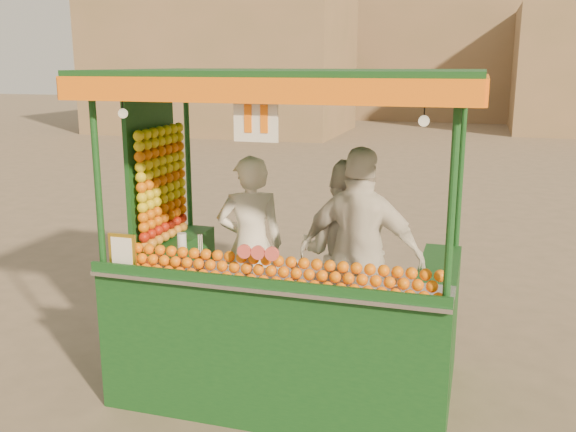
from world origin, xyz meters
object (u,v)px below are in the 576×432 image
(vendor_middle, at_px, (344,254))
(vendor_right, at_px, (361,256))
(juice_cart, at_px, (278,293))
(vendor_left, at_px, (251,246))

(vendor_middle, bearing_deg, vendor_right, 134.16)
(vendor_right, bearing_deg, vendor_middle, -48.20)
(juice_cart, distance_m, vendor_left, 0.64)
(vendor_left, xyz_separation_m, vendor_right, (1.07, -0.28, 0.07))
(juice_cart, height_order, vendor_middle, juice_cart)
(vendor_left, height_order, vendor_middle, vendor_middle)
(juice_cart, distance_m, vendor_middle, 0.68)
(juice_cart, relative_size, vendor_left, 1.80)
(vendor_middle, bearing_deg, vendor_left, 6.91)
(vendor_right, bearing_deg, vendor_left, -8.96)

